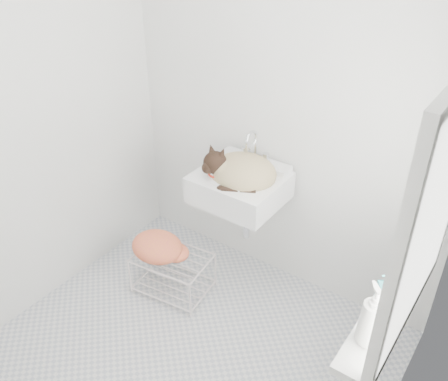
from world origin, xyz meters
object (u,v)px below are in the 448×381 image
Objects in this scene: cat at (240,172)px; bottle_c at (401,283)px; bottle_a at (367,341)px; sink at (240,175)px; bottle_b at (385,310)px; wire_rack at (173,272)px.

bottle_c is (1.11, -0.36, -0.04)m from cat.
cat is 2.07× the size of bottle_a.
bottle_a is 0.41m from bottle_c.
sink reaches higher than bottle_b.
cat reaches higher than sink.
sink is 2.78× the size of bottle_b.
cat is at bearing -53.60° from sink.
sink is at bearing 113.33° from cat.
sink is 1.13× the size of wire_rack.
bottle_c is (1.13, -0.38, 0.00)m from sink.
sink is 2.92× the size of bottle_c.
cat reaches higher than bottle_a.
bottle_b is (1.43, -0.24, 0.70)m from wire_rack.
bottle_a reaches higher than wire_rack.
wire_rack is 1.65m from bottle_a.
bottle_a is 0.20m from bottle_b.
cat reaches higher than bottle_b.
bottle_a is at bearing -47.66° from cat.
sink is 1.19m from bottle_c.
cat is 1.17m from bottle_c.
bottle_b is 0.20m from bottle_c.
sink is 1.12× the size of cat.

